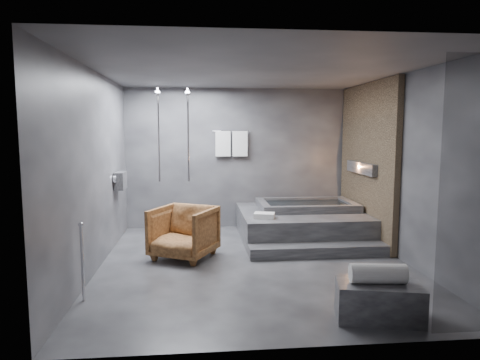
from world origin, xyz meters
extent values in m
plane|color=#29292B|center=(0.00, 0.00, 0.00)|extent=(5.00, 5.00, 0.00)
cube|color=#444446|center=(0.00, 0.00, 2.80)|extent=(4.50, 5.00, 0.04)
cube|color=#323236|center=(0.00, 2.50, 1.40)|extent=(4.50, 0.04, 2.80)
cube|color=#323236|center=(0.00, -2.50, 1.40)|extent=(4.50, 0.04, 2.80)
cube|color=#323236|center=(-2.25, 0.00, 1.40)|extent=(0.04, 5.00, 2.80)
cube|color=#323236|center=(2.25, 0.00, 1.40)|extent=(0.04, 5.00, 2.80)
cube|color=#967B58|center=(2.19, 1.25, 1.40)|extent=(0.10, 2.40, 2.78)
cube|color=#FF9938|center=(2.11, 1.25, 1.30)|extent=(0.14, 1.20, 0.20)
cube|color=slate|center=(-2.16, 1.40, 1.10)|extent=(0.16, 0.42, 0.30)
imported|color=beige|center=(-2.15, 1.30, 1.05)|extent=(0.08, 0.08, 0.21)
imported|color=beige|center=(-2.15, 1.50, 1.03)|extent=(0.07, 0.07, 0.15)
cylinder|color=silver|center=(-1.00, 2.05, 1.90)|extent=(0.04, 0.04, 1.80)
cylinder|color=silver|center=(-1.55, 2.05, 1.90)|extent=(0.04, 0.04, 1.80)
cylinder|color=silver|center=(-0.15, 2.44, 1.95)|extent=(0.75, 0.02, 0.02)
cube|color=white|center=(-0.32, 2.42, 1.70)|extent=(0.30, 0.06, 0.50)
cube|color=white|center=(0.02, 2.42, 1.70)|extent=(0.30, 0.06, 0.50)
cylinder|color=silver|center=(-2.15, -1.20, 0.45)|extent=(0.04, 0.04, 0.90)
cube|color=black|center=(1.65, -2.45, 1.35)|extent=(0.55, 0.01, 2.60)
cube|color=#2D2D2F|center=(1.05, 1.45, 0.25)|extent=(2.20, 2.00, 0.50)
cube|color=#2D2D2F|center=(1.05, 0.27, 0.09)|extent=(2.20, 0.36, 0.18)
cube|color=#2E2E30|center=(1.05, -1.99, 0.19)|extent=(0.95, 0.65, 0.39)
imported|color=#4B2912|center=(-1.05, 0.40, 0.40)|extent=(1.17, 1.18, 0.80)
cylinder|color=silver|center=(1.03, -1.99, 0.49)|extent=(0.59, 0.28, 0.21)
cube|color=silver|center=(0.28, 0.87, 0.54)|extent=(0.39, 0.32, 0.09)
camera|label=1|loc=(-0.81, -6.11, 1.96)|focal=32.00mm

